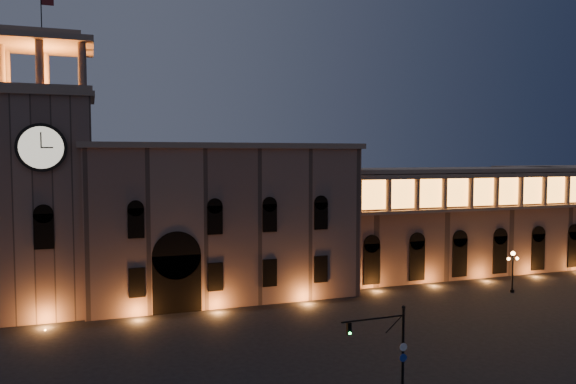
# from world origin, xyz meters

# --- Properties ---
(ground) EXTENTS (160.00, 160.00, 0.00)m
(ground) POSITION_xyz_m (0.00, 0.00, 0.00)
(ground) COLOR black
(ground) RESTS_ON ground
(government_building) EXTENTS (30.80, 12.80, 17.60)m
(government_building) POSITION_xyz_m (-2.08, 21.93, 8.77)
(government_building) COLOR #795C4F
(government_building) RESTS_ON ground
(clock_tower) EXTENTS (9.80, 9.80, 32.40)m
(clock_tower) POSITION_xyz_m (-20.50, 20.98, 12.50)
(clock_tower) COLOR #795C4F
(clock_tower) RESTS_ON ground
(colonnade_wing) EXTENTS (40.60, 11.50, 14.50)m
(colonnade_wing) POSITION_xyz_m (32.00, 23.92, 7.33)
(colonnade_wing) COLOR brown
(colonnade_wing) RESTS_ON ground
(secondary_building) EXTENTS (20.00, 12.00, 14.00)m
(secondary_building) POSITION_xyz_m (58.00, 30.00, 7.00)
(secondary_building) COLOR brown
(secondary_building) RESTS_ON ground
(traffic_light) EXTENTS (4.76, 0.53, 6.52)m
(traffic_light) POSITION_xyz_m (2.07, -10.18, 3.43)
(traffic_light) COLOR black
(traffic_light) RESTS_ON ground
(street_lamp_near) EXTENTS (1.70, 0.51, 4.92)m
(street_lamp_near) POSITION_xyz_m (30.85, 11.58, 2.93)
(street_lamp_near) COLOR black
(street_lamp_near) RESTS_ON ground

